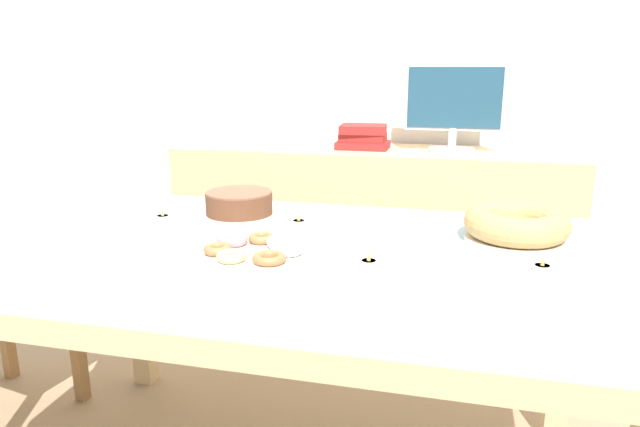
% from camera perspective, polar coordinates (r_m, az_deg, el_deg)
% --- Properties ---
extents(wall_back, '(8.00, 0.10, 2.60)m').
position_cam_1_polar(wall_back, '(2.92, 6.37, 16.53)').
color(wall_back, silver).
rests_on(wall_back, ground).
extents(dining_table, '(1.62, 0.96, 0.74)m').
position_cam_1_polar(dining_table, '(1.52, -2.02, -6.35)').
color(dining_table, silver).
rests_on(dining_table, ground).
extents(sideboard, '(1.82, 0.44, 0.83)m').
position_cam_1_polar(sideboard, '(2.73, 5.01, -2.14)').
color(sideboard, '#D1B284').
rests_on(sideboard, ground).
extents(computer_monitor, '(0.42, 0.20, 0.38)m').
position_cam_1_polar(computer_monitor, '(2.59, 13.24, 10.18)').
color(computer_monitor, silver).
rests_on(computer_monitor, sideboard).
extents(book_stack, '(0.24, 0.18, 0.11)m').
position_cam_1_polar(book_stack, '(2.64, 4.33, 7.63)').
color(book_stack, maroon).
rests_on(book_stack, sideboard).
extents(cake_chocolate_round, '(0.32, 0.32, 0.08)m').
position_cam_1_polar(cake_chocolate_round, '(1.77, -8.07, 0.71)').
color(cake_chocolate_round, silver).
rests_on(cake_chocolate_round, dining_table).
extents(cake_golden_bundt, '(0.27, 0.27, 0.09)m').
position_cam_1_polar(cake_golden_bundt, '(1.60, 19.03, -1.12)').
color(cake_golden_bundt, silver).
rests_on(cake_golden_bundt, dining_table).
extents(pastry_platter, '(0.35, 0.35, 0.04)m').
position_cam_1_polar(pastry_platter, '(1.41, -6.61, -3.80)').
color(pastry_platter, silver).
rests_on(pastry_platter, dining_table).
extents(plate_stack, '(0.21, 0.21, 0.05)m').
position_cam_1_polar(plate_stack, '(1.54, 7.23, -1.77)').
color(plate_stack, silver).
rests_on(plate_stack, dining_table).
extents(tealight_near_front, '(0.04, 0.04, 0.04)m').
position_cam_1_polar(tealight_near_front, '(1.67, -2.14, -0.88)').
color(tealight_near_front, silver).
rests_on(tealight_near_front, dining_table).
extents(tealight_centre, '(0.04, 0.04, 0.04)m').
position_cam_1_polar(tealight_centre, '(1.40, 21.33, -5.06)').
color(tealight_centre, silver).
rests_on(tealight_centre, dining_table).
extents(tealight_right_edge, '(0.04, 0.04, 0.04)m').
position_cam_1_polar(tealight_right_edge, '(1.34, 4.89, -4.92)').
color(tealight_right_edge, silver).
rests_on(tealight_right_edge, dining_table).
extents(tealight_near_cakes, '(0.04, 0.04, 0.04)m').
position_cam_1_polar(tealight_near_cakes, '(1.79, -15.44, -0.37)').
color(tealight_near_cakes, silver).
rests_on(tealight_near_cakes, dining_table).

